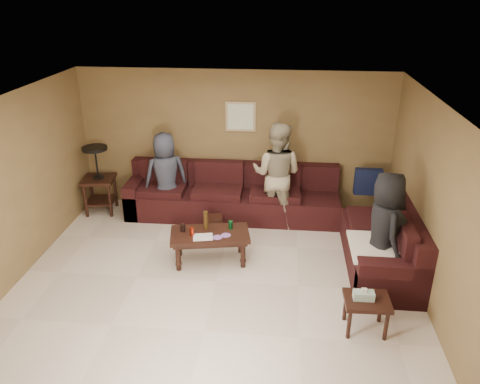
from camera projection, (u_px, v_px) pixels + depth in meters
The scene contains 10 objects.
room at pixel (213, 170), 5.84m from camera, with size 5.60×5.50×2.50m.
sectional_sofa at pixel (278, 214), 7.69m from camera, with size 4.65×2.90×0.97m.
coffee_table at pixel (210, 237), 6.84m from camera, with size 1.23×0.77×0.76m.
end_table_left at pixel (99, 178), 8.28m from camera, with size 0.60×0.60×1.23m.
side_table_right at pixel (366, 303), 5.46m from camera, with size 0.54×0.44×0.58m.
waste_bin at pixel (214, 225), 7.72m from camera, with size 0.26×0.26×0.31m, color black.
wall_art at pixel (241, 117), 8.07m from camera, with size 0.52×0.04×0.52m.
person_left at pixel (166, 176), 8.06m from camera, with size 0.75×0.49×1.53m, color #323646.
person_middle at pixel (277, 174), 7.80m from camera, with size 0.87×0.68×1.78m, color tan.
person_right at pixel (384, 230), 6.20m from camera, with size 0.79×0.51×1.62m, color black.
Camera 1 is at (0.86, -5.39, 3.78)m, focal length 35.00 mm.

